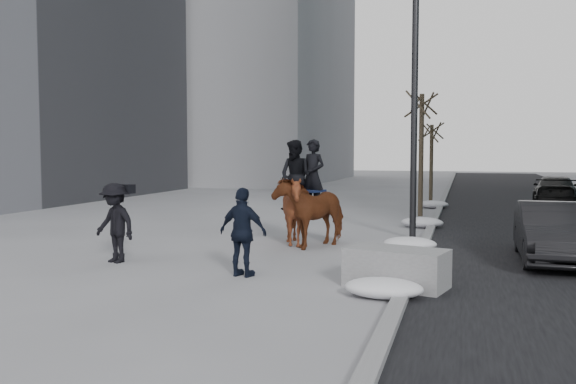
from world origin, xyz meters
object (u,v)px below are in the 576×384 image
(car_near, at_px, (553,232))
(mounted_right, at_px, (294,203))
(planter, at_px, (396,268))
(mounted_left, at_px, (312,206))

(car_near, xyz_separation_m, mounted_right, (-6.13, 0.63, 0.44))
(planter, bearing_deg, car_near, 48.83)
(planter, height_order, car_near, car_near)
(mounted_left, height_order, mounted_right, mounted_left)
(planter, relative_size, mounted_right, 0.65)
(mounted_right, bearing_deg, mounted_left, 11.76)
(car_near, bearing_deg, mounted_right, 174.40)
(mounted_left, bearing_deg, planter, -58.01)
(planter, height_order, mounted_right, mounted_right)
(car_near, xyz_separation_m, mounted_left, (-5.69, 0.72, 0.37))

